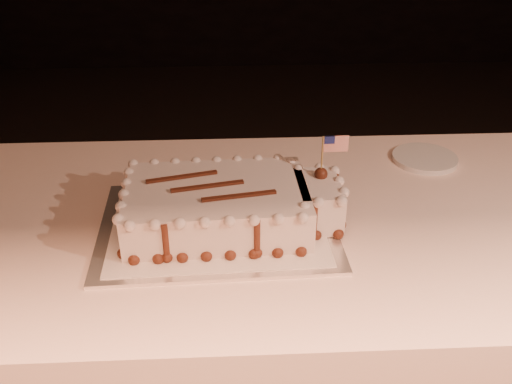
{
  "coord_description": "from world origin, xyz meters",
  "views": [
    {
      "loc": [
        -0.38,
        -0.44,
        1.41
      ],
      "look_at": [
        -0.33,
        0.56,
        0.83
      ],
      "focal_mm": 40.0,
      "sensor_mm": 36.0,
      "label": 1
    }
  ],
  "objects_px": {
    "banquet_table": "(385,338)",
    "sheet_cake": "(230,205)",
    "cake_board": "(218,226)",
    "side_plate": "(425,158)"
  },
  "relations": [
    {
      "from": "sheet_cake",
      "to": "side_plate",
      "type": "xyz_separation_m",
      "value": [
        0.5,
        0.28,
        -0.05
      ]
    },
    {
      "from": "side_plate",
      "to": "sheet_cake",
      "type": "bearing_deg",
      "value": -150.7
    },
    {
      "from": "banquet_table",
      "to": "cake_board",
      "type": "distance_m",
      "value": 0.56
    },
    {
      "from": "banquet_table",
      "to": "side_plate",
      "type": "height_order",
      "value": "side_plate"
    },
    {
      "from": "cake_board",
      "to": "sheet_cake",
      "type": "bearing_deg",
      "value": 0.41
    },
    {
      "from": "banquet_table",
      "to": "sheet_cake",
      "type": "bearing_deg",
      "value": -174.25
    },
    {
      "from": "side_plate",
      "to": "banquet_table",
      "type": "bearing_deg",
      "value": -115.95
    },
    {
      "from": "cake_board",
      "to": "sheet_cake",
      "type": "relative_size",
      "value": 1.05
    },
    {
      "from": "cake_board",
      "to": "sheet_cake",
      "type": "distance_m",
      "value": 0.06
    },
    {
      "from": "banquet_table",
      "to": "sheet_cake",
      "type": "relative_size",
      "value": 5.16
    }
  ]
}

